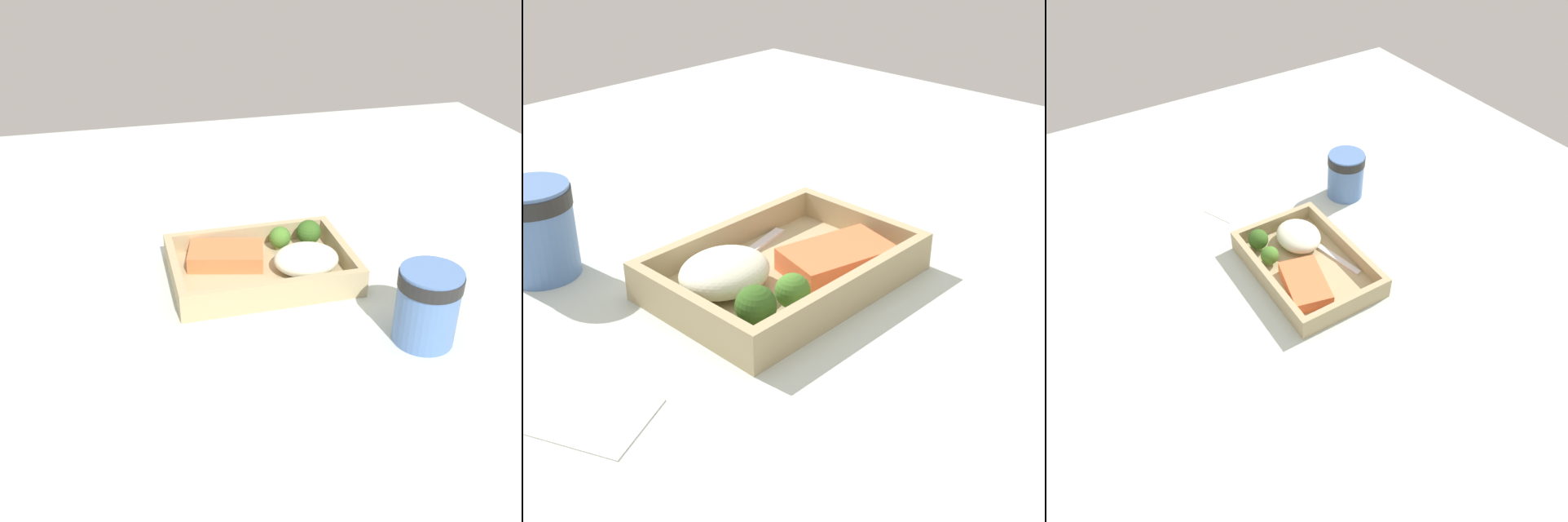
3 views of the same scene
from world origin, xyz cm
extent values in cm
cube|color=#B5C1B8|center=(0.00, 0.00, -1.00)|extent=(160.00, 160.00, 2.00)
cube|color=tan|center=(0.00, 0.00, 0.60)|extent=(26.96, 18.62, 1.20)
cube|color=tan|center=(0.00, -8.71, 2.73)|extent=(26.96, 1.20, 3.07)
cube|color=tan|center=(0.00, 8.71, 2.73)|extent=(26.96, 1.20, 3.07)
cube|color=tan|center=(-12.88, 0.00, 2.73)|extent=(1.20, 16.22, 3.07)
cube|color=tan|center=(12.88, 0.00, 2.73)|extent=(1.20, 16.22, 3.07)
cube|color=#F66E3E|center=(-4.65, 3.34, 2.45)|extent=(12.72, 9.53, 2.49)
ellipsoid|color=silver|center=(6.49, -2.04, 3.21)|extent=(9.82, 8.35, 4.02)
cylinder|color=#739759|center=(9.31, 5.36, 1.92)|extent=(1.50, 1.50, 1.44)
sphere|color=#325A1D|center=(9.31, 5.36, 3.72)|extent=(3.94, 3.94, 3.94)
cylinder|color=#89AD65|center=(4.55, 5.50, 1.78)|extent=(1.32, 1.32, 1.15)
sphere|color=#467929|center=(4.55, 5.50, 3.31)|extent=(3.48, 3.48, 3.48)
cube|color=silver|center=(-0.81, -5.87, 1.42)|extent=(12.34, 3.78, 0.44)
cube|color=silver|center=(6.90, -4.14, 1.42)|extent=(3.80, 2.89, 0.44)
cylinder|color=#5074B0|center=(16.43, -20.33, 5.13)|extent=(7.87, 7.87, 10.26)
cylinder|color=black|center=(16.43, -20.33, 8.94)|extent=(8.10, 8.10, 1.85)
cube|color=white|center=(26.37, 2.61, 0.12)|extent=(11.40, 13.26, 0.24)
camera|label=1|loc=(-19.77, -76.83, 48.44)|focal=42.00mm
camera|label=2|loc=(48.10, 46.08, 38.98)|focal=50.00mm
camera|label=3|loc=(-58.27, 36.66, 68.92)|focal=35.00mm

